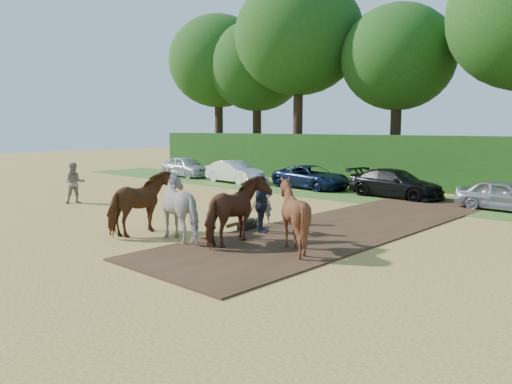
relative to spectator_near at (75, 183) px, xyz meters
The scene contains 9 objects.
ground 10.98m from the spectator_near, 14.95° to the right, with size 120.00×120.00×0.00m, color gold.
earth_strip 12.80m from the spectator_near, 19.10° to the left, with size 4.50×17.00×0.05m, color #472D1C.
grass_verge 15.41m from the spectator_near, 46.61° to the left, with size 50.00×5.00×0.03m, color #38601E.
hedgerow 18.91m from the spectator_near, 56.02° to the left, with size 46.00×1.60×3.00m, color #14380F.
spectator_near is the anchor object (origin of this frame).
spectator_far 10.66m from the spectator_near, ahead, with size 1.09×0.45×1.86m, color #242830.
plough_team 10.40m from the spectator_near, ahead, with size 6.80×5.52×2.04m.
parked_cars 16.42m from the spectator_near, 44.05° to the left, with size 41.24×3.20×1.46m.
treeline 22.34m from the spectator_near, 64.81° to the left, with size 48.70×10.60×14.21m.
Camera 1 is at (10.79, -8.06, 3.44)m, focal length 35.00 mm.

